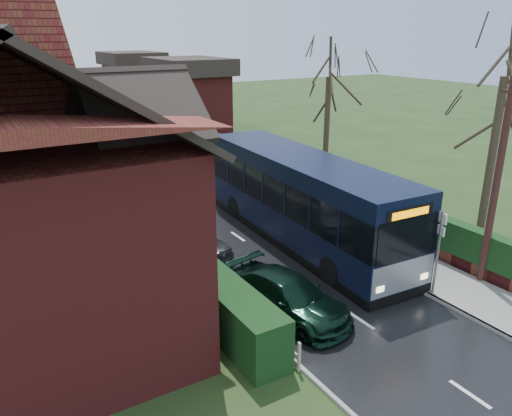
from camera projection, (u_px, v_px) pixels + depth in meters
ground at (322, 294)px, 17.42m from camera, size 140.00×140.00×0.00m
road at (200, 211)px, 25.48m from camera, size 6.00×100.00×0.02m
pavement at (270, 196)px, 27.53m from camera, size 2.50×100.00×0.14m
kerb_right at (251, 200)px, 26.95m from camera, size 0.12×100.00×0.14m
kerb_left at (142, 221)px, 23.98m from camera, size 0.12×100.00×0.10m
front_hedge at (162, 247)px, 19.28m from camera, size 1.20×16.00×1.60m
picket_fence at (181, 251)px, 19.77m from camera, size 0.10×16.00×0.90m
right_wall_hedge at (293, 176)px, 27.97m from camera, size 0.60×50.00×1.80m
brick_house at (11, 177)px, 15.55m from camera, size 9.30×14.60×10.30m
bus at (302, 200)px, 21.29m from camera, size 3.42×12.45×3.74m
car_silver at (184, 238)px, 20.18m from camera, size 2.93×4.85×1.54m
car_green at (289, 296)px, 15.96m from camera, size 2.69×4.85×1.33m
car_distant at (104, 122)px, 46.64m from camera, size 2.23×4.48×1.41m
bus_stop_sign at (439, 241)px, 16.61m from camera, size 0.21×0.47×3.12m
telegraph_pole at (496, 185)px, 16.98m from camera, size 0.36×0.93×7.35m
tree_right_near at (507, 64)px, 19.55m from camera, size 4.62×4.62×9.98m
tree_right_far at (329, 69)px, 28.61m from camera, size 4.59×4.59×8.86m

